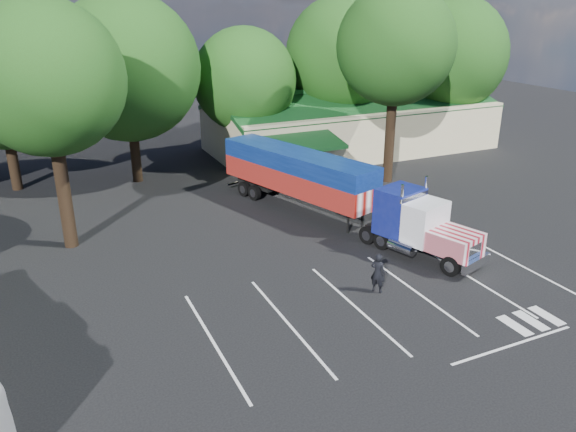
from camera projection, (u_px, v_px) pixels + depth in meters
name	position (u px, v px, depth m)	size (l,w,h in m)	color
ground	(296.00, 254.00, 29.27)	(120.00, 120.00, 0.00)	black
event_hall	(349.00, 124.00, 48.93)	(24.20, 14.12, 5.55)	beige
tree_row_c	(127.00, 68.00, 38.10)	(10.00, 10.00, 13.05)	black
tree_row_d	(245.00, 80.00, 43.26)	(8.00, 8.00, 10.60)	black
tree_row_e	(343.00, 55.00, 46.68)	(9.60, 9.60, 12.90)	black
tree_row_f	(448.00, 55.00, 49.71)	(10.40, 10.40, 13.00)	black
tree_near_left	(47.00, 79.00, 27.03)	(7.60, 7.60, 12.65)	black
tree_near_right	(396.00, 46.00, 37.56)	(8.00, 8.00, 13.50)	black
semi_truck	(325.00, 184.00, 33.15)	(7.77, 18.29, 3.87)	black
woman	(378.00, 273.00, 25.17)	(0.68, 0.45, 1.87)	black
bicycle	(352.00, 208.00, 34.17)	(0.66, 1.88, 0.99)	black
silver_sedan	(278.00, 162.00, 42.90)	(1.60, 4.58, 1.51)	#A7AAAF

